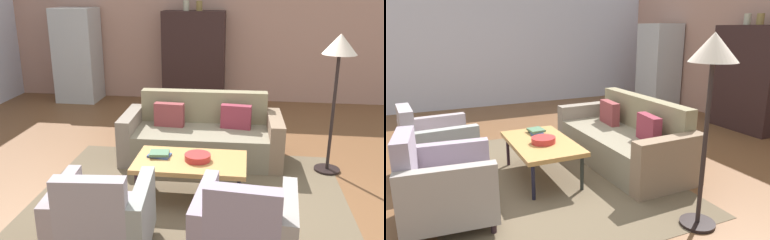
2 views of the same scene
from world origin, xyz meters
TOP-DOWN VIEW (x-y plane):
  - ground_plane at (0.00, 0.00)m, footprint 10.98×10.98m
  - wall_left at (-4.57, 0.00)m, footprint 0.12×8.66m
  - area_rug at (-0.22, 0.08)m, footprint 3.40×2.60m
  - couch at (-0.22, 1.21)m, footprint 2.12×0.95m
  - coffee_table at (-0.22, 0.03)m, footprint 1.20×0.70m
  - armchair_left at (-0.81, -1.14)m, footprint 0.87×0.87m
  - armchair_right at (0.37, -1.14)m, footprint 0.87×0.87m
  - fruit_bowl at (-0.14, 0.03)m, footprint 0.28×0.28m
  - book_stack at (-0.57, 0.08)m, footprint 0.26×0.20m
  - cabinet at (-0.69, 3.98)m, footprint 1.20×0.51m
  - vase_tall at (-0.84, 3.98)m, footprint 0.12×0.12m
  - vase_round at (-0.59, 3.98)m, footprint 0.12×0.12m
  - refrigerator at (-3.04, 3.88)m, footprint 0.80×0.73m
  - floor_lamp at (1.40, 0.95)m, footprint 0.40×0.40m

SIDE VIEW (x-z plane):
  - ground_plane at x=0.00m, z-range 0.00..0.00m
  - area_rug at x=-0.22m, z-range 0.00..0.01m
  - couch at x=-0.22m, z-range -0.14..0.72m
  - armchair_left at x=-0.81m, z-range -0.10..0.78m
  - armchair_right at x=0.37m, z-range -0.10..0.78m
  - coffee_table at x=-0.22m, z-range 0.19..0.64m
  - book_stack at x=-0.57m, z-range 0.45..0.50m
  - fruit_bowl at x=-0.14m, z-range 0.45..0.52m
  - cabinet at x=-0.69m, z-range 0.00..1.80m
  - refrigerator at x=-3.04m, z-range 0.00..1.85m
  - wall_left at x=-4.57m, z-range 0.00..2.80m
  - floor_lamp at x=1.40m, z-range 0.58..2.30m
  - vase_round at x=-0.59m, z-range 1.80..1.98m
  - vase_tall at x=-0.84m, z-range 1.80..1.99m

